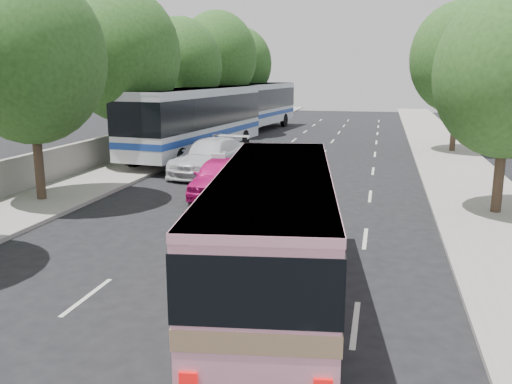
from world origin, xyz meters
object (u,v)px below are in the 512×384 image
(tour_coach_rear, at_px, (255,103))
(pink_taxi, at_px, (219,177))
(tour_coach_front, at_px, (197,116))
(pink_bus, at_px, (274,222))
(white_pickup, at_px, (210,157))

(tour_coach_rear, bearing_deg, pink_taxi, -72.69)
(tour_coach_front, bearing_deg, pink_taxi, -59.23)
(pink_bus, height_order, tour_coach_rear, tour_coach_rear)
(tour_coach_front, bearing_deg, pink_bus, -59.57)
(white_pickup, xyz_separation_m, tour_coach_rear, (-2.42, 20.50, 1.56))
(pink_bus, xyz_separation_m, pink_taxi, (-4.35, 10.10, -1.07))
(pink_taxi, height_order, white_pickup, white_pickup)
(pink_taxi, bearing_deg, tour_coach_rear, 96.33)
(pink_bus, bearing_deg, white_pickup, 105.02)
(pink_bus, bearing_deg, tour_coach_rear, 95.84)
(white_pickup, distance_m, tour_coach_rear, 20.70)
(pink_taxi, bearing_deg, pink_bus, -70.11)
(pink_taxi, bearing_deg, tour_coach_front, 110.58)
(white_pickup, bearing_deg, pink_bus, -60.07)
(tour_coach_rear, bearing_deg, white_pickup, -75.69)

